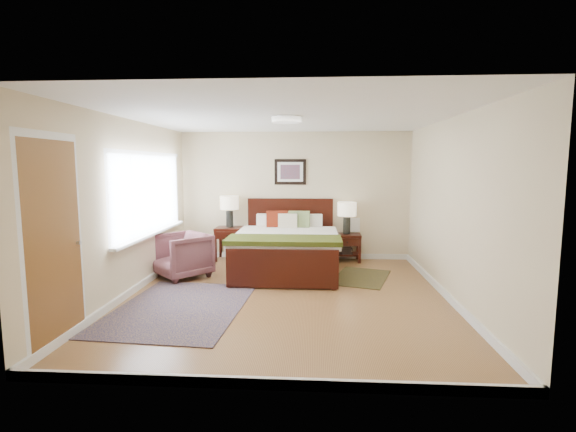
% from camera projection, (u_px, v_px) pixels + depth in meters
% --- Properties ---
extents(floor, '(5.00, 5.00, 0.00)m').
position_uv_depth(floor, '(287.00, 296.00, 5.92)').
color(floor, olive).
rests_on(floor, ground).
extents(back_wall, '(4.50, 0.04, 2.50)m').
position_uv_depth(back_wall, '(295.00, 196.00, 8.24)').
color(back_wall, beige).
rests_on(back_wall, ground).
extents(front_wall, '(4.50, 0.04, 2.50)m').
position_uv_depth(front_wall, '(266.00, 241.00, 3.29)').
color(front_wall, beige).
rests_on(front_wall, ground).
extents(left_wall, '(0.04, 5.00, 2.50)m').
position_uv_depth(left_wall, '(128.00, 208.00, 5.91)').
color(left_wall, beige).
rests_on(left_wall, ground).
extents(right_wall, '(0.04, 5.00, 2.50)m').
position_uv_depth(right_wall, '(453.00, 210.00, 5.63)').
color(right_wall, beige).
rests_on(right_wall, ground).
extents(ceiling, '(4.50, 5.00, 0.02)m').
position_uv_depth(ceiling, '(286.00, 117.00, 5.62)').
color(ceiling, white).
rests_on(ceiling, back_wall).
extents(window, '(0.11, 2.72, 1.32)m').
position_uv_depth(window, '(151.00, 195.00, 6.58)').
color(window, silver).
rests_on(window, left_wall).
extents(door, '(0.06, 1.00, 2.18)m').
position_uv_depth(door, '(54.00, 243.00, 4.19)').
color(door, silver).
rests_on(door, ground).
extents(ceil_fixture, '(0.44, 0.44, 0.08)m').
position_uv_depth(ceil_fixture, '(286.00, 119.00, 5.62)').
color(ceil_fixture, white).
rests_on(ceil_fixture, ceiling).
extents(bed, '(1.80, 2.19, 1.18)m').
position_uv_depth(bed, '(287.00, 241.00, 7.27)').
color(bed, black).
rests_on(bed, ground).
extents(wall_art, '(0.62, 0.05, 0.50)m').
position_uv_depth(wall_art, '(290.00, 172.00, 8.16)').
color(wall_art, black).
rests_on(wall_art, back_wall).
extents(nightstand_left, '(0.54, 0.49, 0.64)m').
position_uv_depth(nightstand_left, '(230.00, 234.00, 8.16)').
color(nightstand_left, black).
rests_on(nightstand_left, ground).
extents(nightstand_right, '(0.54, 0.40, 0.53)m').
position_uv_depth(nightstand_right, '(346.00, 244.00, 8.05)').
color(nightstand_right, black).
rests_on(nightstand_right, ground).
extents(lamp_left, '(0.36, 0.36, 0.61)m').
position_uv_depth(lamp_left, '(229.00, 205.00, 8.11)').
color(lamp_left, black).
rests_on(lamp_left, nightstand_left).
extents(lamp_right, '(0.36, 0.36, 0.61)m').
position_uv_depth(lamp_right, '(347.00, 212.00, 7.99)').
color(lamp_right, black).
rests_on(lamp_right, nightstand_right).
extents(armchair, '(1.12, 1.12, 0.73)m').
position_uv_depth(armchair, '(182.00, 255.00, 6.89)').
color(armchair, brown).
rests_on(armchair, ground).
extents(rug_persian, '(1.73, 2.34, 0.01)m').
position_uv_depth(rug_persian, '(180.00, 308.00, 5.42)').
color(rug_persian, '#0D1041').
rests_on(rug_persian, ground).
extents(rug_navy, '(1.14, 1.41, 0.01)m').
position_uv_depth(rug_navy, '(361.00, 277.00, 6.89)').
color(rug_navy, black).
rests_on(rug_navy, ground).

